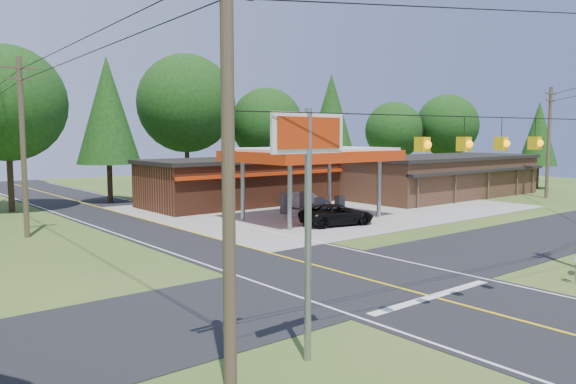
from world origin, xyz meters
TOP-DOWN VIEW (x-y plane):
  - ground at (0.00, 0.00)m, footprint 120.00×120.00m
  - main_highway at (0.00, 0.00)m, footprint 8.00×120.00m
  - cross_road at (0.00, 0.00)m, footprint 70.00×7.00m
  - lane_center_yellow at (0.00, 0.00)m, footprint 0.15×110.00m
  - gas_canopy at (9.00, 13.00)m, footprint 10.60×7.40m
  - convenience_store at (10.00, 22.98)m, footprint 16.40×7.55m
  - strip_building at (28.00, 15.98)m, footprint 20.40×8.75m
  - utility_pole_near_left at (-9.50, -5.00)m, footprint 1.80×0.30m
  - utility_pole_far_left at (-8.00, 18.00)m, footprint 1.80×0.30m
  - utility_pole_far_right at (34.00, 9.00)m, footprint 1.80×0.30m
  - overhead_beacons at (-1.00, -6.00)m, footprint 17.04×2.04m
  - treeline_backdrop at (0.82, 24.01)m, footprint 70.27×51.59m
  - suv_car at (8.50, 10.00)m, footprint 5.78×5.78m
  - sedan_car at (12.00, 17.00)m, footprint 4.85×4.85m
  - big_stop_sign at (-7.14, -5.01)m, footprint 2.39×0.22m

SIDE VIEW (x-z plane):
  - ground at x=0.00m, z-range 0.00..0.00m
  - main_highway at x=0.00m, z-range 0.00..0.02m
  - cross_road at x=0.00m, z-range 0.00..0.03m
  - lane_center_yellow at x=0.00m, z-range 0.02..0.03m
  - suv_car at x=8.50m, z-range 0.00..1.35m
  - sedan_car at x=12.00m, z-range 0.00..1.43m
  - strip_building at x=28.00m, z-range 0.01..3.81m
  - convenience_store at x=10.00m, z-range 0.02..3.82m
  - gas_canopy at x=9.00m, z-range 1.83..6.70m
  - big_stop_sign at x=-7.14m, z-range 1.52..7.95m
  - utility_pole_near_left at x=-9.50m, z-range 0.20..10.20m
  - utility_pole_far_left at x=-8.00m, z-range 0.20..10.20m
  - utility_pole_far_right at x=34.00m, z-range 0.20..10.20m
  - overhead_beacons at x=-1.00m, z-range 5.70..6.73m
  - treeline_backdrop at x=0.82m, z-range 0.84..14.14m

